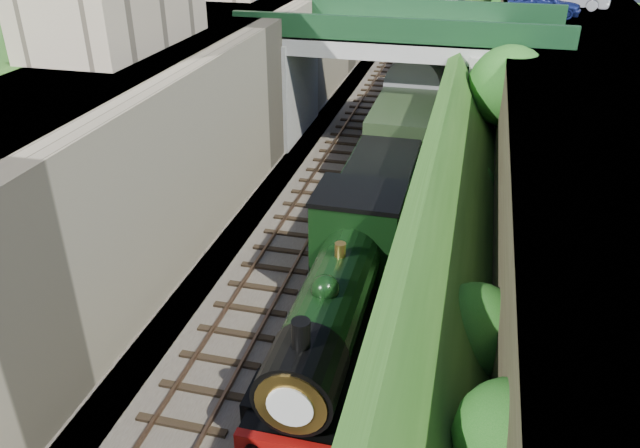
# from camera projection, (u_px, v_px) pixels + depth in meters

# --- Properties ---
(trackbed) EXTENTS (10.00, 90.00, 0.20)m
(trackbed) POSITION_uv_depth(u_px,v_px,m) (375.00, 170.00, 31.11)
(trackbed) COLOR #473F38
(trackbed) RESTS_ON ground
(retaining_wall) EXTENTS (1.00, 90.00, 7.00)m
(retaining_wall) POSITION_uv_depth(u_px,v_px,m) (268.00, 95.00, 30.69)
(retaining_wall) COLOR #756B56
(retaining_wall) RESTS_ON ground
(street_plateau_left) EXTENTS (6.00, 90.00, 7.00)m
(street_plateau_left) POSITION_uv_depth(u_px,v_px,m) (202.00, 90.00, 31.44)
(street_plateau_left) COLOR #262628
(street_plateau_left) RESTS_ON ground
(street_plateau_right) EXTENTS (8.00, 90.00, 6.25)m
(street_plateau_right) POSITION_uv_depth(u_px,v_px,m) (590.00, 128.00, 27.63)
(street_plateau_right) COLOR #262628
(street_plateau_right) RESTS_ON ground
(embankment_slope) EXTENTS (4.46, 90.00, 6.36)m
(embankment_slope) POSITION_uv_depth(u_px,v_px,m) (484.00, 141.00, 27.15)
(embankment_slope) COLOR #1E4714
(embankment_slope) RESTS_ON ground
(track_left) EXTENTS (2.50, 90.00, 0.20)m
(track_left) POSITION_uv_depth(u_px,v_px,m) (336.00, 163.00, 31.48)
(track_left) COLOR black
(track_left) RESTS_ON trackbed
(track_right) EXTENTS (2.50, 90.00, 0.20)m
(track_right) POSITION_uv_depth(u_px,v_px,m) (399.00, 169.00, 30.79)
(track_right) COLOR black
(track_right) RESTS_ON trackbed
(road_bridge) EXTENTS (16.00, 6.40, 7.25)m
(road_bridge) POSITION_uv_depth(u_px,v_px,m) (409.00, 72.00, 32.44)
(road_bridge) COLOR gray
(road_bridge) RESTS_ON ground
(tree) EXTENTS (3.60, 3.80, 6.60)m
(tree) POSITION_uv_depth(u_px,v_px,m) (511.00, 89.00, 27.62)
(tree) COLOR black
(tree) RESTS_ON ground
(car_blue) EXTENTS (4.02, 1.75, 1.35)m
(car_blue) POSITION_uv_depth(u_px,v_px,m) (543.00, 4.00, 34.14)
(car_blue) COLOR navy
(car_blue) RESTS_ON street_plateau_right
(locomotive) EXTENTS (3.10, 10.23, 3.83)m
(locomotive) POSITION_uv_depth(u_px,v_px,m) (338.00, 299.00, 18.20)
(locomotive) COLOR black
(locomotive) RESTS_ON trackbed
(tender) EXTENTS (2.70, 6.00, 3.05)m
(tender) POSITION_uv_depth(u_px,v_px,m) (379.00, 200.00, 24.62)
(tender) COLOR black
(tender) RESTS_ON trackbed
(coach_front) EXTENTS (2.90, 18.00, 3.70)m
(coach_front) POSITION_uv_depth(u_px,v_px,m) (416.00, 98.00, 35.17)
(coach_front) COLOR black
(coach_front) RESTS_ON trackbed
(coach_middle) EXTENTS (2.90, 18.00, 3.70)m
(coach_middle) POSITION_uv_depth(u_px,v_px,m) (442.00, 33.00, 51.21)
(coach_middle) COLOR black
(coach_middle) RESTS_ON trackbed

